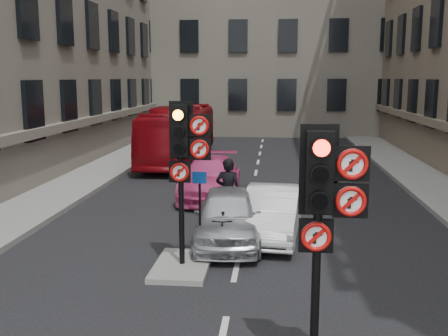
% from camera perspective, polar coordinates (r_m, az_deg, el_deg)
% --- Properties ---
extents(pavement_left, '(3.00, 50.00, 0.16)m').
position_cam_1_polar(pavement_left, '(20.08, -18.08, -2.47)').
color(pavement_left, gray).
rests_on(pavement_left, ground).
extents(centre_island, '(1.20, 2.00, 0.12)m').
position_cam_1_polar(centre_island, '(11.88, -4.57, -10.55)').
color(centre_island, gray).
rests_on(centre_island, ground).
extents(building_far, '(30.00, 14.00, 20.00)m').
position_cam_1_polar(building_far, '(44.35, 4.68, 17.33)').
color(building_far, gray).
rests_on(building_far, ground).
extents(signal_near, '(0.91, 0.40, 3.58)m').
position_cam_1_polar(signal_near, '(7.17, 10.93, -3.32)').
color(signal_near, black).
rests_on(signal_near, ground).
extents(signal_far, '(0.91, 0.40, 3.58)m').
position_cam_1_polar(signal_far, '(11.21, -4.33, 2.18)').
color(signal_far, black).
rests_on(signal_far, centre_island).
extents(car_silver, '(1.88, 4.18, 1.39)m').
position_cam_1_polar(car_silver, '(13.47, 0.44, -5.20)').
color(car_silver, '#B1B3B9').
rests_on(car_silver, ground).
extents(car_white, '(1.77, 4.10, 1.31)m').
position_cam_1_polar(car_white, '(14.00, 5.26, -4.83)').
color(car_white, silver).
rests_on(car_white, ground).
extents(car_pink, '(2.03, 4.81, 1.39)m').
position_cam_1_polar(car_pink, '(18.55, -1.49, -1.04)').
color(car_pink, '#D53E83').
rests_on(car_pink, ground).
extents(bus_red, '(2.40, 9.98, 2.78)m').
position_cam_1_polar(bus_red, '(26.44, -4.87, 3.72)').
color(bus_red, maroon).
rests_on(bus_red, ground).
extents(motorcycle, '(0.57, 1.68, 0.99)m').
position_cam_1_polar(motorcycle, '(12.57, -0.15, -7.25)').
color(motorcycle, black).
rests_on(motorcycle, ground).
extents(motorcyclist, '(0.74, 0.52, 1.95)m').
position_cam_1_polar(motorcyclist, '(14.96, 0.44, -2.59)').
color(motorcyclist, black).
rests_on(motorcyclist, ground).
extents(info_sign, '(0.34, 0.12, 1.94)m').
position_cam_1_polar(info_sign, '(12.14, -2.65, -3.59)').
color(info_sign, black).
rests_on(info_sign, centre_island).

